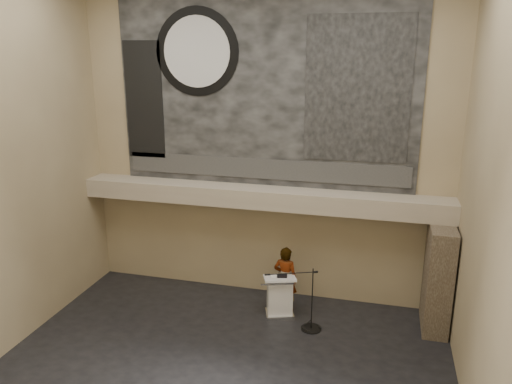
# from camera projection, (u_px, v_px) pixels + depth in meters

# --- Properties ---
(floor) EXTENTS (10.00, 10.00, 0.00)m
(floor) POSITION_uv_depth(u_px,v_px,m) (219.00, 372.00, 10.85)
(floor) COLOR black
(floor) RESTS_ON ground
(wall_back) EXTENTS (10.00, 0.02, 8.50)m
(wall_back) POSITION_uv_depth(u_px,v_px,m) (263.00, 147.00, 13.39)
(wall_back) COLOR #8F7C5B
(wall_back) RESTS_ON floor
(wall_front) EXTENTS (10.00, 0.02, 8.50)m
(wall_front) POSITION_uv_depth(u_px,v_px,m) (104.00, 269.00, 5.95)
(wall_front) COLOR #8F7C5B
(wall_front) RESTS_ON floor
(wall_right) EXTENTS (0.02, 8.00, 8.50)m
(wall_right) POSITION_uv_depth(u_px,v_px,m) (493.00, 204.00, 8.46)
(wall_right) COLOR #8F7C5B
(wall_right) RESTS_ON floor
(soffit) EXTENTS (10.00, 0.80, 0.50)m
(soffit) POSITION_uv_depth(u_px,v_px,m) (260.00, 197.00, 13.38)
(soffit) COLOR tan
(soffit) RESTS_ON wall_back
(sprinkler_left) EXTENTS (0.04, 0.04, 0.06)m
(sprinkler_left) POSITION_uv_depth(u_px,v_px,m) (203.00, 203.00, 13.80)
(sprinkler_left) COLOR #B2893D
(sprinkler_left) RESTS_ON soffit
(sprinkler_right) EXTENTS (0.04, 0.04, 0.06)m
(sprinkler_right) POSITION_uv_depth(u_px,v_px,m) (330.00, 213.00, 12.95)
(sprinkler_right) COLOR #B2893D
(sprinkler_right) RESTS_ON soffit
(banner) EXTENTS (8.00, 0.05, 5.00)m
(banner) POSITION_uv_depth(u_px,v_px,m) (263.00, 92.00, 12.96)
(banner) COLOR black
(banner) RESTS_ON wall_back
(banner_text_strip) EXTENTS (7.76, 0.02, 0.55)m
(banner_text_strip) POSITION_uv_depth(u_px,v_px,m) (263.00, 169.00, 13.49)
(banner_text_strip) COLOR #2F2F2F
(banner_text_strip) RESTS_ON banner
(banner_clock_rim) EXTENTS (2.30, 0.02, 2.30)m
(banner_clock_rim) POSITION_uv_depth(u_px,v_px,m) (197.00, 52.00, 13.09)
(banner_clock_rim) COLOR black
(banner_clock_rim) RESTS_ON banner
(banner_clock_face) EXTENTS (1.84, 0.02, 1.84)m
(banner_clock_face) POSITION_uv_depth(u_px,v_px,m) (196.00, 52.00, 13.07)
(banner_clock_face) COLOR silver
(banner_clock_face) RESTS_ON banner
(banner_building_print) EXTENTS (2.60, 0.02, 3.60)m
(banner_building_print) POSITION_uv_depth(u_px,v_px,m) (357.00, 90.00, 12.32)
(banner_building_print) COLOR black
(banner_building_print) RESTS_ON banner
(banner_brick_print) EXTENTS (1.10, 0.02, 3.20)m
(banner_brick_print) POSITION_uv_depth(u_px,v_px,m) (144.00, 100.00, 13.83)
(banner_brick_print) COLOR black
(banner_brick_print) RESTS_ON banner
(stone_pier) EXTENTS (0.60, 1.40, 2.70)m
(stone_pier) POSITION_uv_depth(u_px,v_px,m) (438.00, 278.00, 12.28)
(stone_pier) COLOR #413428
(stone_pier) RESTS_ON floor
(lectern) EXTENTS (0.95, 0.81, 1.14)m
(lectern) POSITION_uv_depth(u_px,v_px,m) (280.00, 296.00, 13.05)
(lectern) COLOR silver
(lectern) RESTS_ON floor
(binder) EXTENTS (0.30, 0.25, 0.04)m
(binder) POSITION_uv_depth(u_px,v_px,m) (282.00, 276.00, 12.89)
(binder) COLOR black
(binder) RESTS_ON lectern
(papers) EXTENTS (0.29, 0.33, 0.00)m
(papers) POSITION_uv_depth(u_px,v_px,m) (275.00, 276.00, 12.93)
(papers) COLOR white
(papers) RESTS_ON lectern
(speaker_person) EXTENTS (0.72, 0.54, 1.80)m
(speaker_person) POSITION_uv_depth(u_px,v_px,m) (285.00, 279.00, 13.23)
(speaker_person) COLOR silver
(speaker_person) RESTS_ON floor
(mic_stand) EXTENTS (1.36, 0.71, 1.65)m
(mic_stand) POSITION_uv_depth(u_px,v_px,m) (310.00, 320.00, 12.46)
(mic_stand) COLOR black
(mic_stand) RESTS_ON floor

